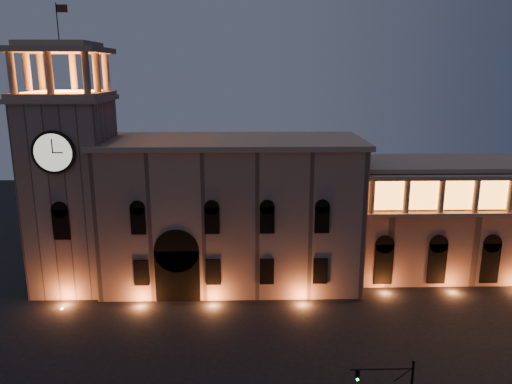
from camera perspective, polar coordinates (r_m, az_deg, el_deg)
government_building at (r=60.28m, az=-2.86°, el=-2.25°), size 30.80×12.80×17.60m
clock_tower at (r=61.74m, az=-20.28°, el=0.85°), size 9.80×9.80×32.40m
colonnade_wing at (r=70.50m, az=26.13°, el=-2.51°), size 40.60×11.50×14.50m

